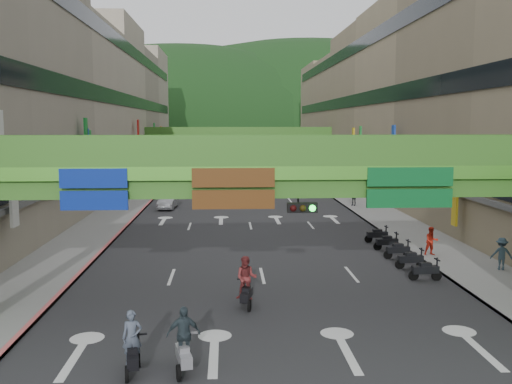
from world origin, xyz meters
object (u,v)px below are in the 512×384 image
object	(u,v)px
scooter_rider_mid	(246,281)
pedestrian_red	(431,244)
scooter_rider_near	(132,345)
overpass_near	(299,187)
car_yellow	(261,167)
car_silver	(168,202)

from	to	relation	value
scooter_rider_mid	pedestrian_red	size ratio (longest dim) A/B	1.34
scooter_rider_near	pedestrian_red	distance (m)	20.39
scooter_rider_mid	overpass_near	bearing A→B (deg)	-42.95
scooter_rider_near	car_yellow	world-z (taller)	scooter_rider_near
scooter_rider_near	car_silver	xyz separation A→B (m)	(-2.39, 34.00, -0.28)
scooter_rider_near	scooter_rider_mid	distance (m)	7.15
car_yellow	scooter_rider_near	bearing A→B (deg)	-90.34
overpass_near	car_yellow	distance (m)	69.47
scooter_rider_near	car_silver	distance (m)	34.08
overpass_near	car_silver	size ratio (longest dim) A/B	7.23
overpass_near	car_yellow	world-z (taller)	overpass_near
scooter_rider_mid	car_yellow	distance (m)	67.67
car_silver	scooter_rider_mid	bearing A→B (deg)	-74.40
pedestrian_red	car_silver	bearing A→B (deg)	127.86
overpass_near	scooter_rider_mid	distance (m)	4.84
scooter_rider_mid	pedestrian_red	xyz separation A→B (m)	(10.76, 8.28, -0.31)
car_yellow	pedestrian_red	distance (m)	59.54
scooter_rider_mid	car_silver	size ratio (longest dim) A/B	0.56
overpass_near	scooter_rider_mid	xyz separation A→B (m)	(-1.89, 1.76, -4.09)
overpass_near	car_yellow	bearing A→B (deg)	87.72
car_silver	pedestrian_red	bearing A→B (deg)	-46.00
car_yellow	scooter_rider_mid	bearing A→B (deg)	-87.85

